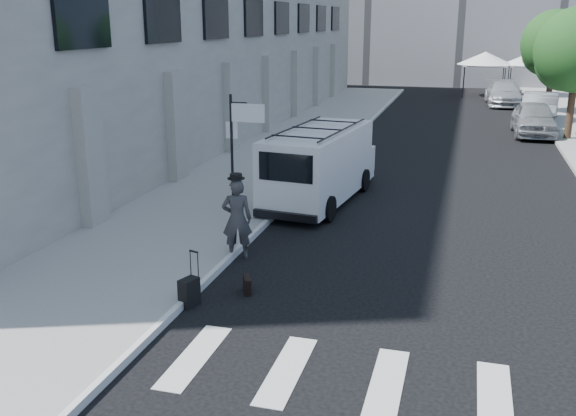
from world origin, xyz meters
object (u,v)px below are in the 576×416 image
Objects in this scene: businessman at (237,219)px; briefcase at (247,285)px; parked_car_a at (534,119)px; cargo_van at (320,164)px; parked_car_c at (504,93)px; parked_car_b at (540,108)px; suitcase at (189,292)px.

businessman reaches higher than briefcase.
cargo_van is at bearing -118.21° from parked_car_a.
businessman is 0.32× the size of cargo_van.
businessman reaches higher than parked_car_c.
parked_car_a is 4.05m from parked_car_b.
cargo_van is at bearing -107.27° from parked_car_c.
businessman reaches higher than parked_car_b.
cargo_van is at bearing 103.81° from suitcase.
parked_car_c reaches higher than suitcase.
parked_car_a is (8.10, 19.71, -0.15)m from businessman.
cargo_van is (0.75, 5.42, 0.19)m from businessman.
briefcase is 1.28m from suitcase.
briefcase is 22.73m from parked_car_a.
briefcase is 26.73m from parked_car_b.
parked_car_b is 0.95× the size of parked_car_c.
suitcase is (0.00, -2.77, -0.67)m from businessman.
suitcase is at bearing -88.71° from cargo_van.
parked_car_c is (6.40, 25.98, -0.39)m from cargo_van.
suitcase is 34.91m from parked_car_c.
businessman is at bearing -106.26° from parked_car_c.
businessman is 0.36× the size of parked_car_c.
cargo_van reaches higher than parked_car_a.
briefcase is 0.09× the size of parked_car_b.
parked_car_b is at bearing 46.58° from briefcase.
parked_car_a is at bearing -88.79° from parked_car_c.
parked_car_c is (6.27, 33.24, 0.60)m from briefcase.
suitcase is at bearing -159.80° from briefcase.
parked_car_a is 11.73m from parked_car_c.
briefcase is 0.07× the size of cargo_van.
parked_car_c is (7.15, 34.16, 0.47)m from suitcase.
parked_car_b is (0.60, 4.00, 0.02)m from parked_car_a.
suitcase is at bearing -105.25° from parked_car_c.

